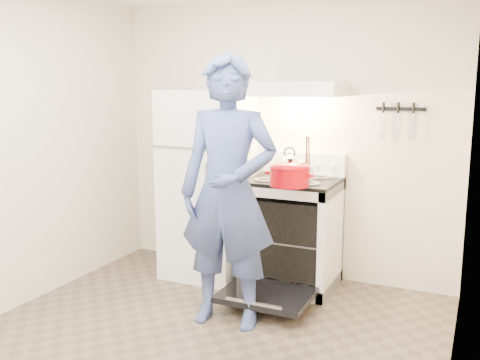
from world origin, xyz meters
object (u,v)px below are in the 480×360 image
object	(u,v)px
refrigerator	(208,184)
tea_kettle	(289,161)
dutch_oven	(290,176)
person	(228,193)
stove_body	(292,235)

from	to	relation	value
refrigerator	tea_kettle	size ratio (longest dim) A/B	6.82
tea_kettle	dutch_oven	world-z (taller)	tea_kettle
tea_kettle	dutch_oven	distance (m)	0.76
tea_kettle	dutch_oven	xyz separation A→B (m)	(0.26, -0.72, -0.01)
person	tea_kettle	bearing A→B (deg)	78.82
stove_body	person	bearing A→B (deg)	-101.37
refrigerator	stove_body	bearing A→B (deg)	1.77
person	dutch_oven	bearing A→B (deg)	42.18
dutch_oven	person	bearing A→B (deg)	-130.39
stove_body	person	world-z (taller)	person
tea_kettle	stove_body	bearing A→B (deg)	-62.79
refrigerator	stove_body	world-z (taller)	refrigerator
dutch_oven	stove_body	bearing A→B (deg)	106.31
stove_body	dutch_oven	distance (m)	0.80
person	dutch_oven	distance (m)	0.51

